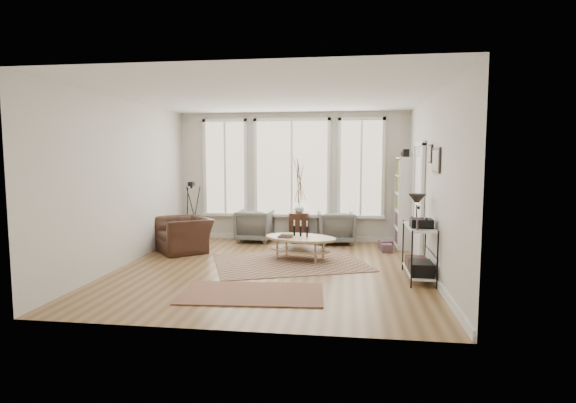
# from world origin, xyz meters

# --- Properties ---
(room) EXTENTS (5.50, 5.54, 2.90)m
(room) POSITION_xyz_m (0.02, 0.03, 1.43)
(room) COLOR olive
(room) RESTS_ON ground
(bay_window) EXTENTS (4.14, 0.12, 2.24)m
(bay_window) POSITION_xyz_m (0.00, 2.71, 1.61)
(bay_window) COLOR tan
(bay_window) RESTS_ON ground
(door) EXTENTS (0.09, 1.06, 2.22)m
(door) POSITION_xyz_m (2.57, 1.15, 1.12)
(door) COLOR silver
(door) RESTS_ON ground
(bookcase) EXTENTS (0.31, 0.85, 2.06)m
(bookcase) POSITION_xyz_m (2.44, 2.23, 0.96)
(bookcase) COLOR white
(bookcase) RESTS_ON ground
(low_shelf) EXTENTS (0.38, 1.08, 1.30)m
(low_shelf) POSITION_xyz_m (2.38, -0.30, 0.51)
(low_shelf) COLOR white
(low_shelf) RESTS_ON ground
(wall_art) EXTENTS (0.04, 0.88, 0.44)m
(wall_art) POSITION_xyz_m (2.58, -0.27, 1.88)
(wall_art) COLOR black
(wall_art) RESTS_ON ground
(rug_main) EXTENTS (3.13, 2.75, 0.01)m
(rug_main) POSITION_xyz_m (0.24, 0.50, 0.01)
(rug_main) COLOR brown
(rug_main) RESTS_ON ground
(rug_runner) EXTENTS (2.04, 1.23, 0.01)m
(rug_runner) POSITION_xyz_m (-0.03, -1.41, 0.01)
(rug_runner) COLOR maroon
(rug_runner) RESTS_ON ground
(coffee_table) EXTENTS (1.53, 1.18, 0.62)m
(coffee_table) POSITION_xyz_m (0.40, 0.78, 0.33)
(coffee_table) COLOR tan
(coffee_table) RESTS_ON ground
(armchair_left) EXTENTS (0.80, 0.82, 0.71)m
(armchair_left) POSITION_xyz_m (-0.80, 2.45, 0.36)
(armchair_left) COLOR slate
(armchair_left) RESTS_ON ground
(armchair_right) EXTENTS (0.87, 0.89, 0.71)m
(armchair_right) POSITION_xyz_m (1.01, 2.45, 0.35)
(armchair_right) COLOR slate
(armchair_right) RESTS_ON ground
(side_table) EXTENTS (0.45, 0.45, 1.87)m
(side_table) POSITION_xyz_m (0.19, 2.45, 0.90)
(side_table) COLOR #382016
(side_table) RESTS_ON ground
(vase) EXTENTS (0.31, 0.31, 0.26)m
(vase) POSITION_xyz_m (0.20, 2.45, 0.80)
(vase) COLOR silver
(vase) RESTS_ON side_table
(accent_chair) EXTENTS (1.41, 1.39, 0.69)m
(accent_chair) POSITION_xyz_m (-2.00, 1.17, 0.34)
(accent_chair) COLOR #382016
(accent_chair) RESTS_ON ground
(tripod_camera) EXTENTS (0.47, 0.47, 1.35)m
(tripod_camera) POSITION_xyz_m (-2.18, 2.18, 0.62)
(tripod_camera) COLOR black
(tripod_camera) RESTS_ON ground
(book_stack_near) EXTENTS (0.28, 0.33, 0.19)m
(book_stack_near) POSITION_xyz_m (2.05, 1.91, 0.10)
(book_stack_near) COLOR brown
(book_stack_near) RESTS_ON ground
(book_stack_far) EXTENTS (0.23, 0.28, 0.17)m
(book_stack_far) POSITION_xyz_m (2.05, 1.67, 0.08)
(book_stack_far) COLOR brown
(book_stack_far) RESTS_ON ground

